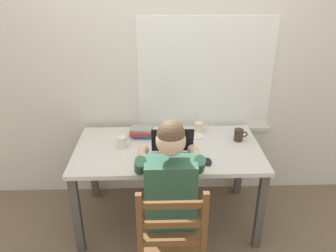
# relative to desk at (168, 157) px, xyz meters

# --- Properties ---
(ground_plane) EXTENTS (8.00, 8.00, 0.00)m
(ground_plane) POSITION_rel_desk_xyz_m (0.00, 0.00, -0.65)
(ground_plane) COLOR brown
(back_wall) EXTENTS (6.00, 0.08, 2.60)m
(back_wall) POSITION_rel_desk_xyz_m (0.01, 0.49, 0.65)
(back_wall) COLOR silver
(back_wall) RESTS_ON ground
(desk) EXTENTS (1.52, 0.81, 0.73)m
(desk) POSITION_rel_desk_xyz_m (0.00, 0.00, 0.00)
(desk) COLOR beige
(desk) RESTS_ON ground
(seated_person) EXTENTS (0.50, 0.60, 1.24)m
(seated_person) POSITION_rel_desk_xyz_m (-0.00, -0.48, 0.04)
(seated_person) COLOR #2D5642
(seated_person) RESTS_ON ground
(wooden_chair) EXTENTS (0.42, 0.42, 0.94)m
(wooden_chair) POSITION_rel_desk_xyz_m (-0.00, -0.76, -0.19)
(wooden_chair) COLOR brown
(wooden_chair) RESTS_ON ground
(laptop) EXTENTS (0.33, 0.29, 0.23)m
(laptop) POSITION_rel_desk_xyz_m (0.03, -0.19, 0.14)
(laptop) COLOR black
(laptop) RESTS_ON desk
(computer_mouse) EXTENTS (0.06, 0.10, 0.03)m
(computer_mouse) POSITION_rel_desk_xyz_m (0.29, -0.26, 0.10)
(computer_mouse) COLOR black
(computer_mouse) RESTS_ON desk
(coffee_mug_white) EXTENTS (0.11, 0.07, 0.09)m
(coffee_mug_white) POSITION_rel_desk_xyz_m (0.29, 0.28, 0.13)
(coffee_mug_white) COLOR beige
(coffee_mug_white) RESTS_ON desk
(coffee_mug_dark) EXTENTS (0.12, 0.08, 0.10)m
(coffee_mug_dark) POSITION_rel_desk_xyz_m (0.61, 0.11, 0.14)
(coffee_mug_dark) COLOR #38281E
(coffee_mug_dark) RESTS_ON desk
(coffee_mug_spare) EXTENTS (0.11, 0.07, 0.10)m
(coffee_mug_spare) POSITION_rel_desk_xyz_m (-0.37, 0.02, 0.13)
(coffee_mug_spare) COLOR silver
(coffee_mug_spare) RESTS_ON desk
(book_stack_main) EXTENTS (0.20, 0.15, 0.08)m
(book_stack_main) POSITION_rel_desk_xyz_m (-0.22, 0.21, 0.13)
(book_stack_main) COLOR #2D5B9E
(book_stack_main) RESTS_ON desk
(paper_pile_near_laptop) EXTENTS (0.26, 0.24, 0.01)m
(paper_pile_near_laptop) POSITION_rel_desk_xyz_m (0.20, 0.21, 0.09)
(paper_pile_near_laptop) COLOR silver
(paper_pile_near_laptop) RESTS_ON desk
(landscape_photo_print) EXTENTS (0.15, 0.12, 0.00)m
(landscape_photo_print) POSITION_rel_desk_xyz_m (-0.03, 0.09, 0.09)
(landscape_photo_print) COLOR teal
(landscape_photo_print) RESTS_ON desk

